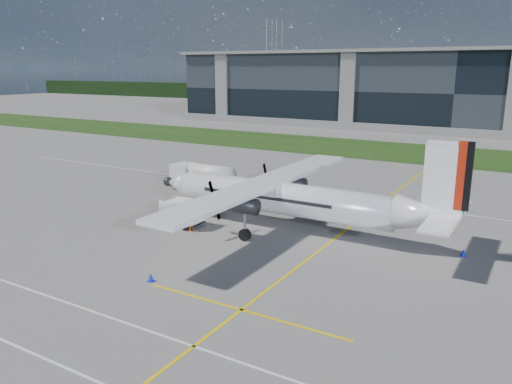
{
  "coord_description": "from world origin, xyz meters",
  "views": [
    {
      "loc": [
        15.48,
        -25.69,
        12.05
      ],
      "look_at": [
        -2.98,
        5.6,
        2.98
      ],
      "focal_mm": 35.0,
      "sensor_mm": 36.0,
      "label": 1
    }
  ],
  "objects_px": {
    "safety_cone_nose_stbd": "(186,200)",
    "pylon_west": "(274,60)",
    "fuel_tanker_truck": "(199,177)",
    "ground_crew_person": "(191,217)",
    "safety_cone_portwing": "(151,277)",
    "turboprop_aircraft": "(293,181)",
    "safety_cone_nose_port": "(163,213)",
    "baggage_tug": "(182,213)",
    "safety_cone_tail": "(463,253)"
  },
  "relations": [
    {
      "from": "safety_cone_nose_stbd",
      "to": "pylon_west",
      "type": "bearing_deg",
      "value": 115.59
    },
    {
      "from": "fuel_tanker_truck",
      "to": "ground_crew_person",
      "type": "relative_size",
      "value": 3.42
    },
    {
      "from": "safety_cone_portwing",
      "to": "fuel_tanker_truck",
      "type": "bearing_deg",
      "value": 119.64
    },
    {
      "from": "turboprop_aircraft",
      "to": "safety_cone_nose_port",
      "type": "xyz_separation_m",
      "value": [
        -11.03,
        -2.14,
        -3.59
      ]
    },
    {
      "from": "baggage_tug",
      "to": "safety_cone_nose_stbd",
      "type": "bearing_deg",
      "value": 125.85
    },
    {
      "from": "turboprop_aircraft",
      "to": "ground_crew_person",
      "type": "height_order",
      "value": "turboprop_aircraft"
    },
    {
      "from": "safety_cone_portwing",
      "to": "safety_cone_tail",
      "type": "height_order",
      "value": "same"
    },
    {
      "from": "safety_cone_nose_port",
      "to": "safety_cone_tail",
      "type": "height_order",
      "value": "same"
    },
    {
      "from": "fuel_tanker_truck",
      "to": "safety_cone_nose_stbd",
      "type": "relative_size",
      "value": 14.57
    },
    {
      "from": "safety_cone_nose_stbd",
      "to": "safety_cone_tail",
      "type": "bearing_deg",
      "value": -3.38
    },
    {
      "from": "safety_cone_tail",
      "to": "ground_crew_person",
      "type": "bearing_deg",
      "value": -165.34
    },
    {
      "from": "turboprop_aircraft",
      "to": "safety_cone_portwing",
      "type": "distance_m",
      "value": 13.49
    },
    {
      "from": "baggage_tug",
      "to": "safety_cone_portwing",
      "type": "relative_size",
      "value": 6.74
    },
    {
      "from": "safety_cone_nose_stbd",
      "to": "safety_cone_nose_port",
      "type": "bearing_deg",
      "value": -78.0
    },
    {
      "from": "pylon_west",
      "to": "safety_cone_nose_stbd",
      "type": "distance_m",
      "value": 156.81
    },
    {
      "from": "turboprop_aircraft",
      "to": "safety_cone_tail",
      "type": "bearing_deg",
      "value": 3.54
    },
    {
      "from": "pylon_west",
      "to": "baggage_tug",
      "type": "xyz_separation_m",
      "value": [
        71.45,
        -146.34,
        -13.99
      ]
    },
    {
      "from": "pylon_west",
      "to": "turboprop_aircraft",
      "type": "height_order",
      "value": "pylon_west"
    },
    {
      "from": "pylon_west",
      "to": "baggage_tug",
      "type": "bearing_deg",
      "value": -63.98
    },
    {
      "from": "pylon_west",
      "to": "baggage_tug",
      "type": "distance_m",
      "value": 163.45
    },
    {
      "from": "safety_cone_portwing",
      "to": "safety_cone_tail",
      "type": "relative_size",
      "value": 1.0
    },
    {
      "from": "fuel_tanker_truck",
      "to": "baggage_tug",
      "type": "xyz_separation_m",
      "value": [
        5.85,
        -9.98,
        -0.35
      ]
    },
    {
      "from": "fuel_tanker_truck",
      "to": "baggage_tug",
      "type": "relative_size",
      "value": 2.16
    },
    {
      "from": "turboprop_aircraft",
      "to": "pylon_west",
      "type": "bearing_deg",
      "value": 119.04
    },
    {
      "from": "baggage_tug",
      "to": "safety_cone_nose_port",
      "type": "xyz_separation_m",
      "value": [
        -3.09,
        1.22,
        -0.76
      ]
    },
    {
      "from": "pylon_west",
      "to": "safety_cone_tail",
      "type": "height_order",
      "value": "pylon_west"
    },
    {
      "from": "safety_cone_nose_port",
      "to": "safety_cone_portwing",
      "type": "xyz_separation_m",
      "value": [
        8.22,
        -10.56,
        0.0
      ]
    },
    {
      "from": "turboprop_aircraft",
      "to": "baggage_tug",
      "type": "distance_m",
      "value": 9.08
    },
    {
      "from": "fuel_tanker_truck",
      "to": "safety_cone_tail",
      "type": "distance_m",
      "value": 26.65
    },
    {
      "from": "baggage_tug",
      "to": "safety_cone_nose_stbd",
      "type": "relative_size",
      "value": 6.74
    },
    {
      "from": "baggage_tug",
      "to": "safety_cone_tail",
      "type": "relative_size",
      "value": 6.74
    },
    {
      "from": "safety_cone_tail",
      "to": "safety_cone_nose_stbd",
      "type": "xyz_separation_m",
      "value": [
        -24.13,
        1.43,
        0.0
      ]
    },
    {
      "from": "fuel_tanker_truck",
      "to": "safety_cone_nose_port",
      "type": "bearing_deg",
      "value": -72.48
    },
    {
      "from": "turboprop_aircraft",
      "to": "safety_cone_nose_stbd",
      "type": "height_order",
      "value": "turboprop_aircraft"
    },
    {
      "from": "fuel_tanker_truck",
      "to": "safety_cone_nose_port",
      "type": "height_order",
      "value": "fuel_tanker_truck"
    },
    {
      "from": "fuel_tanker_truck",
      "to": "ground_crew_person",
      "type": "height_order",
      "value": "fuel_tanker_truck"
    },
    {
      "from": "turboprop_aircraft",
      "to": "fuel_tanker_truck",
      "type": "height_order",
      "value": "turboprop_aircraft"
    },
    {
      "from": "ground_crew_person",
      "to": "safety_cone_tail",
      "type": "relative_size",
      "value": 4.27
    },
    {
      "from": "fuel_tanker_truck",
      "to": "safety_cone_portwing",
      "type": "relative_size",
      "value": 14.57
    },
    {
      "from": "pylon_west",
      "to": "safety_cone_nose_stbd",
      "type": "bearing_deg",
      "value": -64.41
    },
    {
      "from": "pylon_west",
      "to": "turboprop_aircraft",
      "type": "bearing_deg",
      "value": -60.96
    },
    {
      "from": "baggage_tug",
      "to": "safety_cone_portwing",
      "type": "xyz_separation_m",
      "value": [
        5.14,
        -9.34,
        -0.76
      ]
    },
    {
      "from": "safety_cone_tail",
      "to": "safety_cone_nose_stbd",
      "type": "height_order",
      "value": "same"
    },
    {
      "from": "baggage_tug",
      "to": "safety_cone_nose_port",
      "type": "relative_size",
      "value": 6.74
    },
    {
      "from": "pylon_west",
      "to": "safety_cone_tail",
      "type": "xyz_separation_m",
      "value": [
        91.57,
        -142.23,
        -14.75
      ]
    },
    {
      "from": "fuel_tanker_truck",
      "to": "safety_cone_tail",
      "type": "bearing_deg",
      "value": -12.71
    },
    {
      "from": "baggage_tug",
      "to": "ground_crew_person",
      "type": "relative_size",
      "value": 1.58
    },
    {
      "from": "safety_cone_nose_port",
      "to": "pylon_west",
      "type": "bearing_deg",
      "value": 115.22
    },
    {
      "from": "baggage_tug",
      "to": "safety_cone_nose_stbd",
      "type": "distance_m",
      "value": 6.88
    },
    {
      "from": "pylon_west",
      "to": "safety_cone_nose_stbd",
      "type": "height_order",
      "value": "pylon_west"
    }
  ]
}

